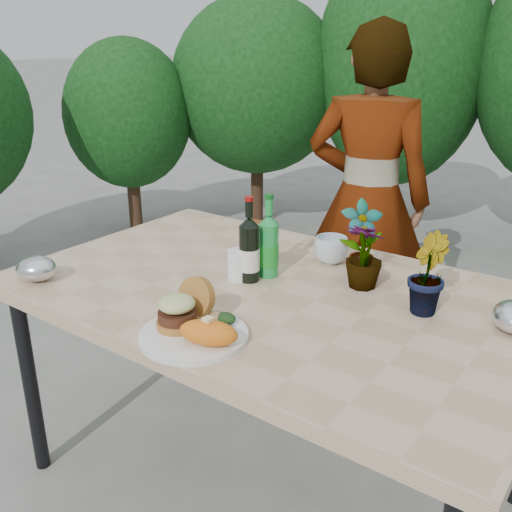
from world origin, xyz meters
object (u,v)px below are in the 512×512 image
Objects in this scene: dinner_plate at (194,335)px; wine_bottle at (249,250)px; patio_table at (271,305)px; person at (368,200)px.

wine_bottle is (-0.11, 0.38, 0.09)m from dinner_plate.
person reaches higher than patio_table.
person is (-0.19, 1.39, 0.02)m from dinner_plate.
patio_table is 0.18m from wine_bottle.
person is (-0.08, 1.01, -0.07)m from wine_bottle.
person is at bearing 99.52° from patio_table.
patio_table is 0.38m from dinner_plate.
dinner_plate is (0.02, -0.37, 0.06)m from patio_table.
dinner_plate is 1.41m from person.
person is (-0.17, 1.02, 0.08)m from patio_table.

